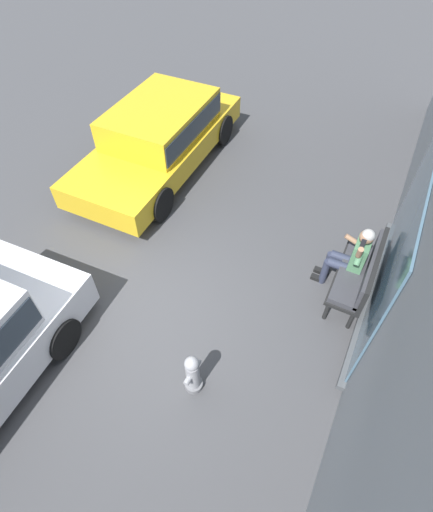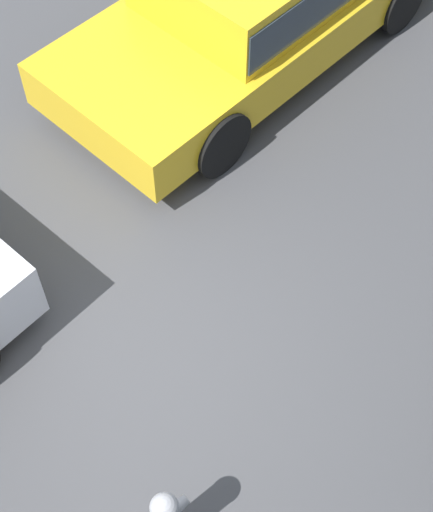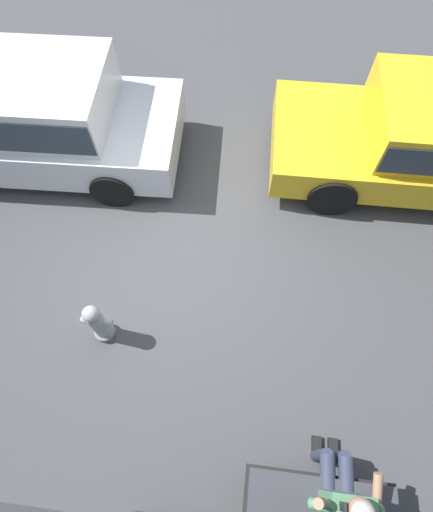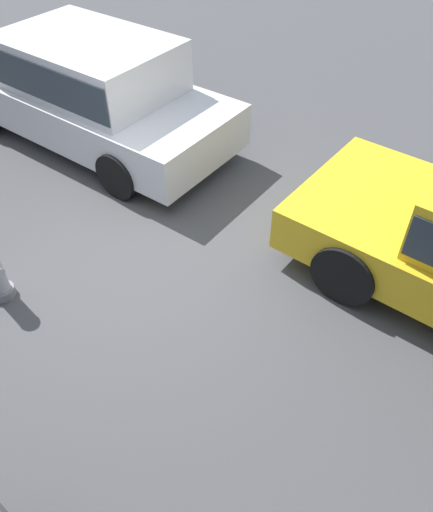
{
  "view_description": "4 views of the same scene",
  "coord_description": "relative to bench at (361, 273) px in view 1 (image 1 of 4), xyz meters",
  "views": [
    {
      "loc": [
        2.57,
        2.6,
        5.59
      ],
      "look_at": [
        -1.08,
        0.77,
        0.85
      ],
      "focal_mm": 28.0,
      "sensor_mm": 36.0,
      "label": 1
    },
    {
      "loc": [
        1.48,
        2.6,
        5.93
      ],
      "look_at": [
        -0.84,
        0.3,
        1.15
      ],
      "focal_mm": 55.0,
      "sensor_mm": 36.0,
      "label": 2
    },
    {
      "loc": [
        -0.96,
        2.6,
        4.97
      ],
      "look_at": [
        -0.71,
        0.57,
        1.1
      ],
      "focal_mm": 28.0,
      "sensor_mm": 36.0,
      "label": 3
    },
    {
      "loc": [
        -3.42,
        2.6,
        4.0
      ],
      "look_at": [
        -1.44,
        0.18,
        1.03
      ],
      "focal_mm": 35.0,
      "sensor_mm": 36.0,
      "label": 4
    }
  ],
  "objects": [
    {
      "name": "fire_hydrant",
      "position": [
        2.61,
        -1.63,
        -0.21
      ],
      "size": [
        0.38,
        0.26,
        0.81
      ],
      "color": "slate",
      "rests_on": "ground_plane"
    },
    {
      "name": "building_facade",
      "position": [
        1.97,
        0.5,
        1.92
      ],
      "size": [
        18.0,
        0.51,
        5.07
      ],
      "color": "gray",
      "rests_on": "ground_plane"
    },
    {
      "name": "parked_car_near",
      "position": [
        -1.72,
        -4.82,
        0.17
      ],
      "size": [
        4.73,
        2.06,
        1.4
      ],
      "color": "gold",
      "rests_on": "ground_plane"
    },
    {
      "name": "person_on_phone",
      "position": [
        -0.15,
        -0.23,
        0.13
      ],
      "size": [
        0.73,
        0.74,
        1.37
      ],
      "color": "#2D3347",
      "rests_on": "ground_plane"
    },
    {
      "name": "bench",
      "position": [
        0.0,
        0.0,
        0.0
      ],
      "size": [
        1.46,
        0.55,
        1.04
      ],
      "color": "black",
      "rests_on": "ground_plane"
    },
    {
      "name": "ground_plane",
      "position": [
        1.99,
        -2.9,
        -0.61
      ],
      "size": [
        60.0,
        60.0,
        0.0
      ],
      "primitive_type": "plane",
      "color": "#424244"
    }
  ]
}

